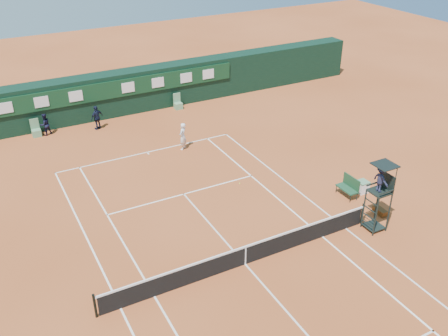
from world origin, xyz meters
The scene contains 14 objects.
ground centered at (0.00, 0.00, 0.00)m, with size 90.00×90.00×0.00m, color #B2552A.
court_lines centered at (0.00, 0.00, 0.01)m, with size 11.05×23.85×0.01m.
tennis_net centered at (0.00, 0.00, 0.51)m, with size 12.90×0.10×1.10m.
back_wall centered at (0.00, 18.74, 1.51)m, with size 40.00×1.65×3.00m.
linesman_chair_left centered at (-5.50, 17.48, 0.32)m, with size 0.55×0.50×1.15m.
linesman_chair_right centered at (4.50, 17.48, 0.32)m, with size 0.55×0.50×1.15m.
umpire_chair centered at (6.61, -0.61, 2.46)m, with size 0.96×0.95×3.42m.
player_bench centered at (7.50, 2.23, 0.60)m, with size 0.56×1.20×1.10m.
tennis_bag centered at (7.78, 0.19, 0.14)m, with size 0.33×0.76×0.29m, color black.
cooler centered at (8.39, 2.18, 0.33)m, with size 0.57×0.57×0.65m.
tennis_ball centered at (3.12, 5.93, 0.04)m, with size 0.08×0.08×0.08m, color #D0EC37.
player centered at (2.14, 11.27, 0.86)m, with size 0.63×0.41×1.72m, color white.
ball_kid_left centered at (-4.91, 17.37, 0.74)m, with size 0.72×0.56×1.48m, color black.
ball_kid_right centered at (-1.67, 16.69, 0.83)m, with size 0.97×0.40×1.66m, color black.
Camera 1 is at (-8.62, -14.23, 13.83)m, focal length 40.00 mm.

